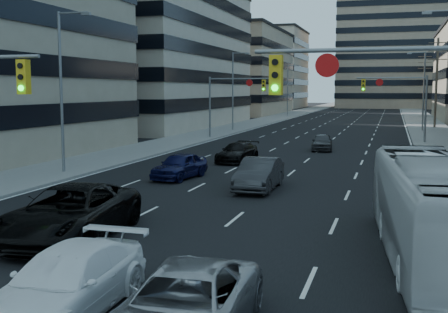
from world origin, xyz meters
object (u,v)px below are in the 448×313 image
Objects in this scene: silver_suv at (184,306)px; black_pickup at (70,213)px; white_van at (67,283)px; sedan_blue at (180,166)px; transit_bus at (433,210)px.

black_pickup is at bearing 133.67° from silver_suv.
black_pickup is at bearing 120.85° from white_van.
white_van is 18.34m from sedan_blue.
sedan_blue is (-7.20, 18.27, 0.02)m from silver_suv.
black_pickup reaches higher than white_van.
white_van is 2.86m from silver_suv.
transit_bus reaches higher than silver_suv.
white_van is 0.99× the size of silver_suv.
silver_suv is 1.19× the size of sedan_blue.
sedan_blue is at bearing 130.16° from transit_bus.
black_pickup reaches higher than sedan_blue.
white_van is at bearing -146.57° from transit_bus.
silver_suv is (2.83, -0.46, -0.02)m from white_van.
white_van is 9.90m from transit_bus.
silver_suv is at bearing -60.70° from sedan_blue.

